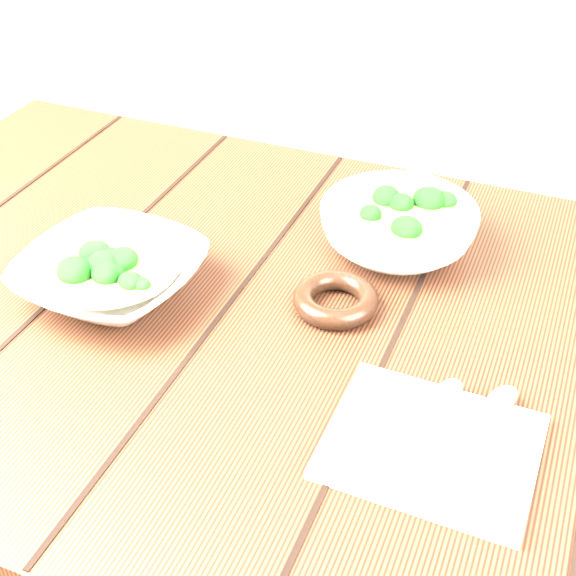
{
  "coord_description": "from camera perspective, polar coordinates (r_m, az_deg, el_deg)",
  "views": [
    {
      "loc": [
        0.33,
        -0.68,
        1.33
      ],
      "look_at": [
        0.06,
        -0.01,
        0.8
      ],
      "focal_mm": 50.0,
      "sensor_mm": 36.0,
      "label": 1
    }
  ],
  "objects": [
    {
      "name": "spoon_left",
      "position": [
        0.81,
        10.39,
        -8.63
      ],
      "size": [
        0.05,
        0.16,
        0.01
      ],
      "color": "#B0AC9B",
      "rests_on": "napkin"
    },
    {
      "name": "trivet",
      "position": [
        0.94,
        3.42,
        -0.81
      ],
      "size": [
        0.12,
        0.12,
        0.02
      ],
      "primitive_type": "torus",
      "rotation": [
        0.0,
        0.0,
        -0.24
      ],
      "color": "black",
      "rests_on": "table"
    },
    {
      "name": "spoon_right",
      "position": [
        0.82,
        13.82,
        -8.8
      ],
      "size": [
        0.07,
        0.16,
        0.01
      ],
      "color": "#B0AC9B",
      "rests_on": "napkin"
    },
    {
      "name": "napkin",
      "position": [
        0.79,
        10.15,
        -11.01
      ],
      "size": [
        0.2,
        0.16,
        0.01
      ],
      "primitive_type": "cube",
      "rotation": [
        0.0,
        0.0,
        -0.02
      ],
      "color": "beige",
      "rests_on": "table"
    },
    {
      "name": "soup_bowl_front",
      "position": [
        0.98,
        -12.49,
        1.0
      ],
      "size": [
        0.22,
        0.22,
        0.06
      ],
      "color": "silver",
      "rests_on": "table"
    },
    {
      "name": "table",
      "position": [
        1.03,
        -2.75,
        -6.48
      ],
      "size": [
        1.2,
        0.8,
        0.75
      ],
      "color": "#381C10",
      "rests_on": "ground"
    },
    {
      "name": "soup_bowl_back",
      "position": [
        1.04,
        7.81,
        4.28
      ],
      "size": [
        0.24,
        0.24,
        0.07
      ],
      "color": "silver",
      "rests_on": "table"
    }
  ]
}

